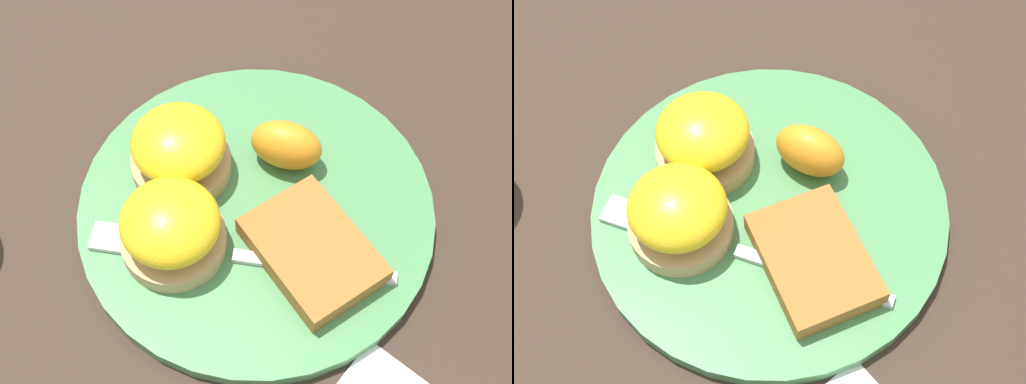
# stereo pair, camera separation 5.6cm
# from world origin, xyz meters

# --- Properties ---
(ground_plane) EXTENTS (1.10, 1.10, 0.00)m
(ground_plane) POSITION_xyz_m (0.00, 0.00, 0.00)
(ground_plane) COLOR #38281E
(plate) EXTENTS (0.29, 0.29, 0.01)m
(plate) POSITION_xyz_m (0.00, 0.00, 0.01)
(plate) COLOR #47844C
(plate) RESTS_ON ground_plane
(sandwich_benedict_left) EXTENTS (0.08, 0.08, 0.06)m
(sandwich_benedict_left) POSITION_xyz_m (0.07, 0.00, 0.04)
(sandwich_benedict_left) COLOR tan
(sandwich_benedict_left) RESTS_ON plate
(sandwich_benedict_right) EXTENTS (0.08, 0.08, 0.06)m
(sandwich_benedict_right) POSITION_xyz_m (0.04, 0.06, 0.04)
(sandwich_benedict_right) COLOR tan
(sandwich_benedict_right) RESTS_ON plate
(hashbrown_patty) EXTENTS (0.12, 0.11, 0.02)m
(hashbrown_patty) POSITION_xyz_m (-0.06, 0.02, 0.02)
(hashbrown_patty) COLOR #9D6228
(hashbrown_patty) RESTS_ON plate
(orange_wedge) EXTENTS (0.07, 0.05, 0.04)m
(orange_wedge) POSITION_xyz_m (0.00, -0.05, 0.04)
(orange_wedge) COLOR orange
(orange_wedge) RESTS_ON plate
(fork) EXTENTS (0.23, 0.10, 0.00)m
(fork) POSITION_xyz_m (0.00, 0.05, 0.02)
(fork) COLOR silver
(fork) RESTS_ON plate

